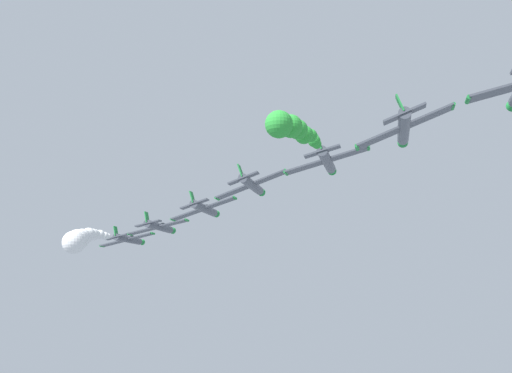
{
  "coord_description": "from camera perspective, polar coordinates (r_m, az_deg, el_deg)",
  "views": [
    {
      "loc": [
        15.7,
        -67.18,
        75.75
      ],
      "look_at": [
        0.0,
        0.0,
        88.39
      ],
      "focal_mm": 40.38,
      "sensor_mm": 36.0,
      "label": 1
    }
  ],
  "objects": [
    {
      "name": "smoke_trail_lead",
      "position": [
        79.83,
        -16.88,
        -4.96
      ],
      "size": [
        6.17,
        19.04,
        4.52
      ],
      "color": "white"
    },
    {
      "name": "airplane_left_inner",
      "position": [
        88.25,
        -9.54,
        -3.95
      ],
      "size": [
        9.43,
        10.35,
        2.99
      ],
      "rotation": [
        0.0,
        -0.21,
        0.0
      ],
      "color": "#474C56"
    },
    {
      "name": "airplane_right_outer",
      "position": [
        62.91,
        7.03,
        2.57
      ],
      "size": [
        9.34,
        10.35,
        3.2
      ],
      "rotation": [
        0.0,
        -0.26,
        0.0
      ],
      "color": "#474C56"
    },
    {
      "name": "airplane_left_outer",
      "position": [
        71.31,
        -0.42,
        0.17
      ],
      "size": [
        9.14,
        10.35,
        3.53
      ],
      "rotation": [
        0.0,
        -0.34,
        0.0
      ],
      "color": "#474C56"
    },
    {
      "name": "airplane_lead",
      "position": [
        98.72,
        -12.52,
        -5.13
      ],
      "size": [
        9.42,
        10.35,
        3.01
      ],
      "rotation": [
        0.0,
        -0.21,
        0.0
      ],
      "color": "#474C56"
    },
    {
      "name": "airplane_right_inner",
      "position": [
        79.42,
        -5.12,
        -2.19
      ],
      "size": [
        9.24,
        10.35,
        3.39
      ],
      "rotation": [
        0.0,
        -0.3,
        0.0
      ],
      "color": "#474C56"
    },
    {
      "name": "airplane_trailing",
      "position": [
        54.74,
        14.42,
        5.68
      ],
      "size": [
        9.05,
        10.35,
        3.76
      ],
      "rotation": [
        0.0,
        -0.37,
        0.0
      ],
      "color": "#474C56"
    },
    {
      "name": "smoke_trail_right_outer",
      "position": [
        47.65,
        3.75,
        5.66
      ],
      "size": [
        3.13,
        13.43,
        2.91
      ],
      "color": "green"
    }
  ]
}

